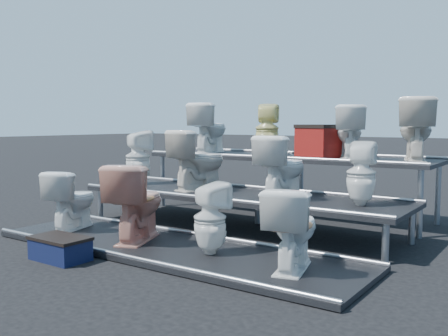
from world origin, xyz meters
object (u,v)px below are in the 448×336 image
Objects in this scene: toilet_9 at (267,129)px; toilet_11 at (415,130)px; toilet_6 at (282,167)px; red_crate at (320,143)px; toilet_2 at (210,218)px; toilet_3 at (292,228)px; toilet_5 at (198,160)px; toilet_1 at (137,202)px; step_stool at (60,250)px; toilet_10 at (349,132)px; toilet_7 at (361,174)px; toilet_0 at (72,199)px; toilet_4 at (138,157)px; toilet_8 at (209,128)px.

toilet_9 is 0.97× the size of toilet_11.
toilet_6 is 1.31× the size of red_crate.
toilet_2 is 0.89m from toilet_3.
toilet_11 is (0.37, 2.60, 0.83)m from toilet_3.
toilet_5 is at bearing -31.84° from toilet_2.
toilet_1 reaches higher than step_stool.
toilet_11 is (1.26, 2.60, 0.84)m from toilet_2.
toilet_3 is at bearing 100.72° from toilet_9.
toilet_11 is 1.39× the size of step_stool.
toilet_2 is 2.75m from toilet_10.
toilet_11 is at bearing -139.61° from toilet_5.
toilet_6 is 0.96× the size of toilet_9.
toilet_3 is 1.30× the size of step_stool.
toilet_11 is (2.40, 1.30, 0.40)m from toilet_5.
toilet_5 is 1.15× the size of toilet_7.
toilet_0 is 1.01× the size of toilet_2.
toilet_1 is 1.08× the size of toilet_5.
toilet_4 reaches higher than toilet_6.
toilet_9 is 1.35× the size of step_stool.
toilet_9 reaches higher than toilet_10.
toilet_1 is 1.15× the size of toilet_6.
red_crate reaches higher than toilet_4.
toilet_8 is at bearing -57.08° from toilet_3.
toilet_8 is (-0.78, 1.30, 0.40)m from toilet_5.
red_crate is at bearing 71.04° from step_stool.
toilet_11 is at bearing -112.41° from toilet_3.
toilet_3 is 0.93× the size of toilet_11.
toilet_10 is (1.54, 1.30, 0.36)m from toilet_5.
red_crate is (-1.27, -0.01, -0.19)m from toilet_11.
toilet_3 is 2.75m from toilet_11.
toilet_6 is at bearing -65.07° from red_crate.
toilet_11 is (3.33, 2.60, 0.84)m from toilet_0.
toilet_4 is 3.27m from toilet_7.
red_crate is (-0.01, 2.59, 0.65)m from toilet_2.
toilet_0 is 1.66m from toilet_5.
toilet_3 reaches higher than toilet_2.
toilet_9 is (1.38, 1.30, 0.40)m from toilet_4.
toilet_3 is at bearing 22.14° from step_stool.
toilet_7 is (3.27, 0.00, -0.04)m from toilet_4.
toilet_9 is at bearing -159.81° from red_crate.
toilet_0 reaches higher than step_stool.
toilet_4 is 1.05× the size of toilet_6.
toilet_3 is 1.07× the size of toilet_7.
toilet_1 is 1.84m from toilet_4.
toilet_0 is 0.97× the size of toilet_3.
toilet_3 is (1.88, 0.00, -0.06)m from toilet_1.
toilet_0 is 1.27× the size of red_crate.
red_crate is at bearing -85.25° from toilet_3.
toilet_0 is 1.26× the size of step_stool.
toilet_10 is at bearing -81.87° from toilet_2.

